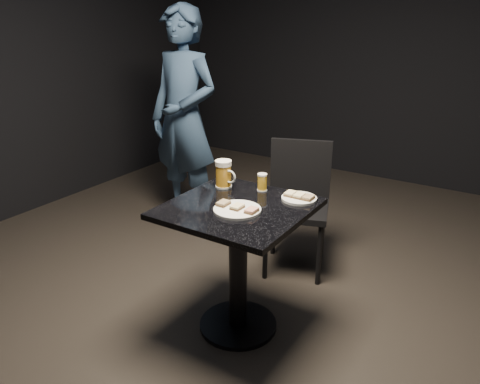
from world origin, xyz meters
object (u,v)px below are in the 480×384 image
plate_small (299,198)px  table (238,247)px  beer_tumbler (262,182)px  patron (184,119)px  beer_mug (224,174)px  plate_large (237,210)px  chair (298,198)px

plate_small → table: bearing=-132.9°
table → beer_tumbler: size_ratio=7.65×
table → beer_tumbler: (-0.01, 0.26, 0.29)m
patron → beer_mug: 1.28m
plate_large → chair: chair is taller
beer_mug → chair: bearing=75.7°
plate_large → beer_mug: bearing=135.4°
plate_small → table: plate_small is taller
plate_small → table: 0.42m
plate_small → beer_tumbler: size_ratio=1.93×
plate_small → beer_tumbler: (-0.24, 0.01, 0.04)m
plate_small → patron: 1.61m
plate_large → table: size_ratio=0.32×
table → patron: bearing=139.0°
beer_tumbler → chair: bearing=94.6°
beer_tumbler → plate_large: bearing=-82.7°
plate_large → table: (-0.03, 0.06, -0.25)m
patron → beer_tumbler: 1.40m
beer_tumbler → table: bearing=-88.5°
table → plate_large: bearing=-59.9°
beer_mug → plate_large: bearing=-44.6°
table → chair: (-0.05, 0.83, -0.01)m
patron → beer_tumbler: (1.17, -0.77, -0.08)m
plate_small → chair: bearing=115.7°
plate_small → beer_tumbler: beer_tumbler is taller
patron → beer_tumbler: patron is taller
beer_mug → table: bearing=-40.9°
table → beer_mug: size_ratio=4.75×
plate_large → patron: patron is taller
patron → chair: size_ratio=2.00×
plate_small → beer_mug: bearing=-172.4°
chair → beer_mug: bearing=-104.3°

